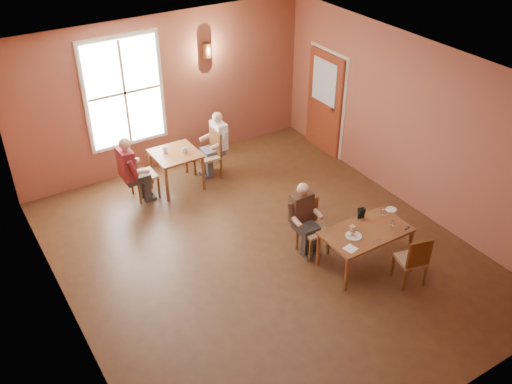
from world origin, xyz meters
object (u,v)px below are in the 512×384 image
chair_diner_main (313,229)px  chair_diner_white (207,155)px  diner_main (315,223)px  chair_empty (411,258)px  second_table (177,170)px  diner_white (208,149)px  main_table (364,247)px  chair_diner_maroon (144,174)px  diner_maroon (141,166)px

chair_diner_main → chair_diner_white: size_ratio=0.94×
diner_main → chair_empty: (0.80, -1.29, -0.15)m
chair_empty → second_table: 4.63m
diner_white → chair_empty: bearing=-165.7°
main_table → chair_diner_maroon: size_ratio=1.44×
chair_diner_main → diner_main: size_ratio=0.77×
second_table → diner_maroon: 0.73m
chair_diner_main → diner_white: bearing=-84.3°
chair_diner_maroon → chair_empty: bearing=29.5°
chair_diner_maroon → chair_diner_main: bearing=28.8°
chair_diner_white → chair_diner_maroon: bearing=90.0°
chair_empty → chair_diner_white: (-1.12, 4.28, 0.04)m
chair_empty → diner_main: bearing=135.2°
chair_empty → diner_white: bearing=117.8°
diner_white → diner_maroon: size_ratio=0.96×
diner_main → chair_diner_maroon: (-1.62, 2.99, -0.11)m
main_table → chair_diner_main: bearing=127.6°
chair_diner_white → diner_white: (0.03, 0.00, 0.14)m
diner_maroon → diner_main: bearing=29.0°
diner_maroon → chair_diner_maroon: bearing=90.0°
chair_diner_main → chair_diner_maroon: size_ratio=0.95×
diner_main → diner_maroon: diner_maroon is taller
diner_main → main_table: bearing=128.9°
chair_empty → second_table: (-1.77, 4.28, -0.07)m
chair_empty → chair_diner_white: chair_diner_white is taller
second_table → chair_diner_main: bearing=-71.8°
main_table → diner_main: diner_main is taller
chair_diner_main → diner_main: diner_main is taller
second_table → chair_diner_maroon: 0.66m
diner_white → diner_maroon: (-1.36, 0.00, 0.03)m
diner_main → second_table: bearing=-71.9°
chair_diner_main → chair_empty: 1.54m
chair_empty → chair_diner_maroon: 4.91m
second_table → diner_white: diner_white is taller
diner_main → chair_diner_maroon: size_ratio=1.24×
main_table → diner_main: size_ratio=1.16×
chair_diner_maroon → diner_maroon: 0.17m
main_table → chair_diner_main: (-0.50, 0.65, 0.13)m
main_table → second_table: bearing=112.2°
chair_diner_main → chair_diner_maroon: bearing=-61.2°
chair_diner_maroon → diner_maroon: size_ratio=0.73×
diner_main → chair_diner_maroon: diner_main is taller
diner_main → second_table: (-0.97, 2.99, -0.22)m
chair_empty → diner_white: diner_white is taller
main_table → chair_diner_white: 3.70m
chair_diner_main → chair_empty: size_ratio=1.03×
second_table → chair_diner_maroon: (-0.65, 0.00, 0.11)m
chair_diner_main → main_table: bearing=127.6°
second_table → diner_white: bearing=0.0°
chair_diner_white → diner_white: diner_white is taller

